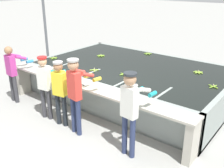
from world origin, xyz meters
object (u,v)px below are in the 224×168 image
(banana_bunch_floating_1, at_px, (213,86))
(support_post_left, at_px, (46,31))
(banana_bunch_floating_4, at_px, (54,58))
(banana_bunch_floating_2, at_px, (148,54))
(banana_bunch_ledge_1, at_px, (127,97))
(worker_1, at_px, (45,82))
(banana_bunch_floating_5, at_px, (101,56))
(worker_3, at_px, (76,89))
(banana_bunch_ledge_0, at_px, (54,75))
(worker_0, at_px, (12,69))
(worker_2, at_px, (61,87))
(knife_1, at_px, (43,72))
(banana_bunch_floating_0, at_px, (124,74))
(banana_bunch_floating_6, at_px, (198,72))
(knife_0, at_px, (85,86))
(banana_bunch_floating_3, at_px, (94,70))
(worker_4, at_px, (130,106))

(banana_bunch_floating_1, height_order, support_post_left, support_post_left)
(banana_bunch_floating_1, distance_m, banana_bunch_floating_4, 4.95)
(banana_bunch_floating_2, relative_size, banana_bunch_ledge_1, 1.02)
(worker_1, height_order, banana_bunch_floating_5, worker_1)
(worker_3, height_order, banana_bunch_ledge_0, worker_3)
(worker_0, xyz_separation_m, banana_bunch_floating_2, (2.06, 3.89, -0.03))
(worker_2, xyz_separation_m, banana_bunch_floating_4, (-2.14, 1.60, -0.02))
(worker_2, bearing_deg, banana_bunch_floating_4, 143.29)
(banana_bunch_floating_4, distance_m, banana_bunch_ledge_0, 1.66)
(banana_bunch_floating_5, height_order, support_post_left, support_post_left)
(worker_2, relative_size, knife_1, 4.55)
(worker_0, height_order, worker_3, worker_3)
(worker_1, height_order, banana_bunch_floating_2, worker_1)
(knife_1, bearing_deg, banana_bunch_floating_0, 33.02)
(worker_1, xyz_separation_m, banana_bunch_floating_6, (2.64, 3.10, -0.04))
(banana_bunch_floating_4, distance_m, knife_0, 2.70)
(banana_bunch_floating_3, distance_m, banana_bunch_floating_5, 1.51)
(worker_1, distance_m, banana_bunch_floating_5, 2.81)
(banana_bunch_floating_3, height_order, banana_bunch_floating_4, same)
(banana_bunch_ledge_0, bearing_deg, banana_bunch_floating_5, 96.22)
(banana_bunch_floating_0, distance_m, banana_bunch_floating_5, 2.00)
(banana_bunch_ledge_1, bearing_deg, worker_0, -172.24)
(worker_2, bearing_deg, banana_bunch_floating_0, 70.91)
(banana_bunch_floating_5, distance_m, banana_bunch_ledge_1, 3.43)
(banana_bunch_floating_0, relative_size, banana_bunch_floating_2, 0.98)
(worker_1, height_order, banana_bunch_floating_6, worker_1)
(worker_1, bearing_deg, knife_1, 145.38)
(banana_bunch_floating_0, relative_size, banana_bunch_ledge_0, 1.00)
(banana_bunch_floating_1, bearing_deg, banana_bunch_floating_3, -164.93)
(worker_1, relative_size, banana_bunch_floating_0, 5.86)
(banana_bunch_floating_4, distance_m, banana_bunch_floating_6, 4.49)
(worker_3, xyz_separation_m, knife_0, (-0.25, 0.54, -0.15))
(worker_4, bearing_deg, banana_bunch_ledge_1, 129.04)
(banana_bunch_floating_3, relative_size, banana_bunch_floating_5, 0.83)
(worker_4, relative_size, banana_bunch_floating_4, 6.33)
(worker_4, height_order, banana_bunch_ledge_0, worker_4)
(banana_bunch_ledge_1, xyz_separation_m, knife_0, (-1.20, -0.07, -0.01))
(worker_0, relative_size, worker_2, 1.02)
(worker_1, distance_m, support_post_left, 3.53)
(worker_3, xyz_separation_m, banana_bunch_floating_6, (1.53, 3.16, -0.14))
(banana_bunch_floating_6, height_order, knife_1, banana_bunch_floating_6)
(banana_bunch_floating_2, height_order, knife_1, banana_bunch_floating_2)
(banana_bunch_ledge_1, bearing_deg, banana_bunch_ledge_0, -179.43)
(banana_bunch_floating_6, bearing_deg, knife_1, -142.34)
(banana_bunch_floating_0, bearing_deg, banana_bunch_ledge_1, -51.72)
(worker_0, distance_m, banana_bunch_ledge_0, 1.29)
(banana_bunch_ledge_1, distance_m, knife_0, 1.20)
(knife_0, bearing_deg, banana_bunch_floating_4, 155.51)
(worker_2, distance_m, banana_bunch_floating_5, 2.97)
(banana_bunch_floating_0, height_order, banana_bunch_floating_3, same)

